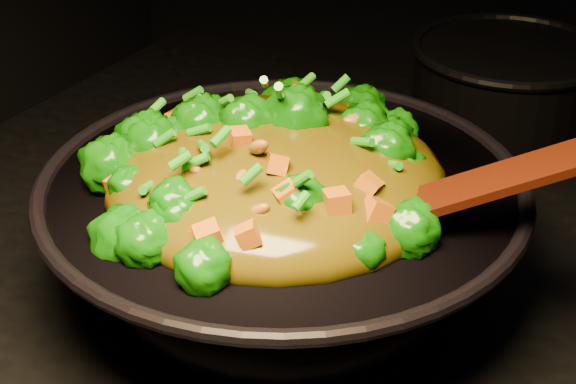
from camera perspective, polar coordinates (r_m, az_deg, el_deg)
The scene contains 4 objects.
wok at distance 0.82m, azimuth -0.34°, elevation -3.02°, with size 0.43×0.43×0.12m, color black, non-canonical shape.
stir_fry at distance 0.76m, azimuth -0.77°, elevation 3.80°, with size 0.30×0.30×0.10m, color #105D06, non-canonical shape.
spatula at distance 0.71m, azimuth 12.80°, elevation 0.57°, with size 0.28×0.04×0.01m, color #321707.
back_pot at distance 1.12m, azimuth 13.83°, elevation 6.19°, with size 0.23×0.23×0.13m, color black.
Camera 1 is at (0.24, -0.68, 1.41)m, focal length 55.00 mm.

